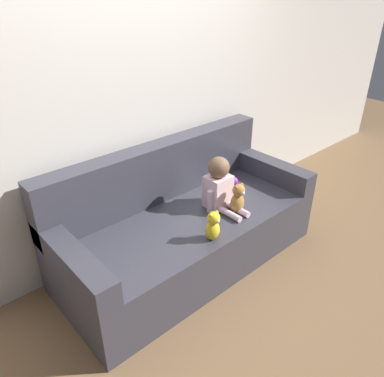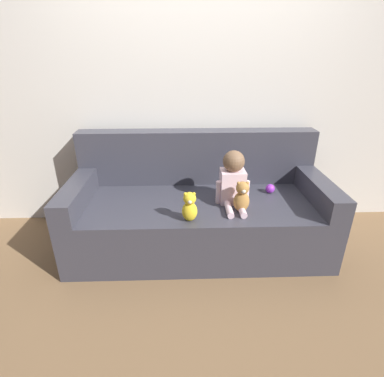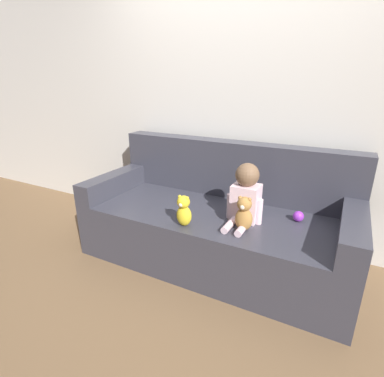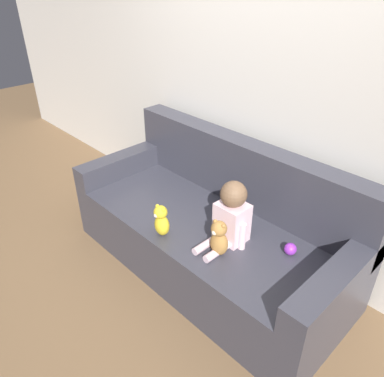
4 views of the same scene
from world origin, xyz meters
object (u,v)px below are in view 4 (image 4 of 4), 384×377
object	(u,v)px
couch	(213,230)
plush_toy_side	(161,221)
teddy_bear_brown	(219,238)
toy_ball	(290,249)
person_baby	(231,216)

from	to	relation	value
couch	plush_toy_side	xyz separation A→B (m)	(-0.09, -0.41, 0.25)
teddy_bear_brown	toy_ball	distance (m)	0.46
teddy_bear_brown	couch	bearing A→B (deg)	137.31
person_baby	plush_toy_side	bearing A→B (deg)	-140.86
couch	toy_ball	bearing A→B (deg)	3.26
toy_ball	couch	bearing A→B (deg)	-176.74
couch	plush_toy_side	bearing A→B (deg)	-101.81
person_baby	teddy_bear_brown	size ratio (longest dim) A/B	1.72
plush_toy_side	toy_ball	xyz separation A→B (m)	(0.71, 0.45, -0.07)
couch	person_baby	bearing A→B (deg)	-25.90
teddy_bear_brown	person_baby	bearing A→B (deg)	106.32
couch	person_baby	xyz separation A→B (m)	(0.26, -0.13, 0.33)
couch	person_baby	size ratio (longest dim) A/B	4.91
couch	plush_toy_side	world-z (taller)	couch
teddy_bear_brown	plush_toy_side	distance (m)	0.42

